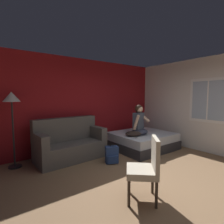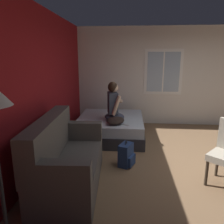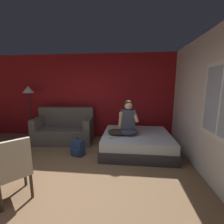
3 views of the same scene
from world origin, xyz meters
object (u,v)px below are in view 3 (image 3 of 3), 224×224
Objects in this scene: throw_pillow at (117,132)px; cell_phone at (112,137)px; person_seated at (128,121)px; bed at (136,142)px; backpack at (78,148)px; side_chair at (12,167)px; floor_lamp at (29,95)px; couch at (65,129)px.

cell_phone is (-0.11, -0.22, -0.07)m from throw_pillow.
throw_pillow reaches higher than cell_phone.
person_seated is at bearing 13.08° from throw_pillow.
cell_phone reaches higher than bed.
person_seated is 1.42m from backpack.
floor_lamp reaches higher than side_chair.
bed is at bearing -11.41° from floor_lamp.
couch reaches higher than cell_phone.
couch is 3.63× the size of throw_pillow.
floor_lamp reaches higher than throw_pillow.
person_seated is at bearing -158.13° from bed.
bed is 2.01× the size of person_seated.
bed is 1.04× the size of floor_lamp.
side_chair reaches higher than cell_phone.
throw_pillow is at bearing -20.90° from couch.
side_chair is 0.58× the size of floor_lamp.
couch is 1.14m from backpack.
floor_lamp is at bearing 150.28° from backpack.
person_seated is at bearing -13.85° from floor_lamp.
person_seated is at bearing 14.62° from backpack.
bed is at bearing 15.82° from backpack.
person_seated is at bearing 61.43° from cell_phone.
throw_pillow is 0.28× the size of floor_lamp.
throw_pillow is at bearing -166.92° from person_seated.
side_chair is (-1.92, -1.94, 0.30)m from bed.
person_seated is 0.59m from cell_phone.
floor_lamp is at bearing 163.72° from throw_pillow.
bed is 12.25× the size of cell_phone.
bed is at bearing -12.34° from couch.
cell_phone is at bearing -117.13° from throw_pillow.
floor_lamp is (-3.38, 0.68, 1.19)m from bed.
backpack is 1.05m from throw_pillow.
person_seated reaches higher than bed.
couch is 1.78× the size of side_chair.
cell_phone is (-0.39, -0.28, -0.35)m from person_seated.
cell_phone is (1.53, -0.85, 0.09)m from couch.
cell_phone is 0.08× the size of floor_lamp.
couch is at bearing -9.75° from floor_lamp.
couch is 1.77m from throw_pillow.
side_chair is 6.81× the size of cell_phone.
side_chair is 2.27m from throw_pillow.
backpack is 2.53m from floor_lamp.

